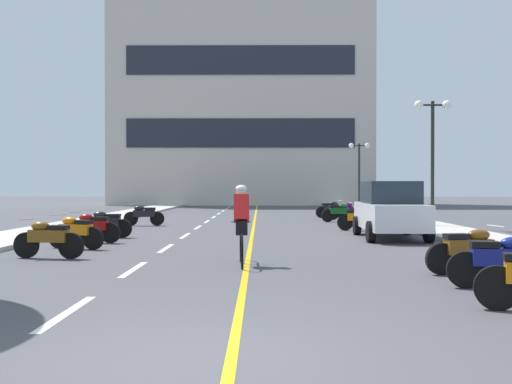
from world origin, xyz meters
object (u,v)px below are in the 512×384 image
object	(u,v)px
motorcycle_11	(331,209)
motorcycle_4	(75,231)
motorcycle_10	(344,210)
motorcycle_1	(502,260)
motorcycle_7	(360,218)
street_lamp_far	(359,160)
motorcycle_8	(144,215)
motorcycle_9	(339,212)
motorcycle_2	(469,249)
motorcycle_3	(48,238)
parked_car_near	(390,210)
motorcycle_5	(92,227)
cyclist_rider	(241,223)
street_lamp_mid	(433,134)
motorcycle_6	(106,223)

from	to	relation	value
motorcycle_11	motorcycle_4	bearing A→B (deg)	-118.87
motorcycle_4	motorcycle_10	bearing A→B (deg)	56.28
motorcycle_1	motorcycle_7	xyz separation A→B (m)	(-0.14, 12.43, 0.00)
street_lamp_far	motorcycle_8	size ratio (longest dim) A/B	2.67
motorcycle_9	motorcycle_2	bearing A→B (deg)	-89.17
motorcycle_1	motorcycle_11	bearing A→B (deg)	90.32
motorcycle_11	motorcycle_3	bearing A→B (deg)	-115.92
parked_car_near	motorcycle_2	xyz separation A→B (m)	(-0.20, -7.58, -0.44)
motorcycle_5	cyclist_rider	xyz separation A→B (m)	(4.53, -4.79, 0.41)
motorcycle_1	motorcycle_11	distance (m)	21.73
motorcycle_1	motorcycle_2	xyz separation A→B (m)	(0.05, 1.61, 0.00)
street_lamp_mid	motorcycle_10	xyz separation A→B (m)	(-2.65, 5.85, -3.28)
street_lamp_mid	motorcycle_7	world-z (taller)	street_lamp_mid
motorcycle_8	cyclist_rider	bearing A→B (deg)	-69.79
motorcycle_6	motorcycle_8	xyz separation A→B (m)	(0.08, 5.77, 0.00)
street_lamp_mid	motorcycle_11	world-z (taller)	street_lamp_mid
street_lamp_far	motorcycle_8	bearing A→B (deg)	-126.73
motorcycle_1	cyclist_rider	world-z (taller)	cyclist_rider
motorcycle_1	motorcycle_4	bearing A→B (deg)	145.64
motorcycle_4	motorcycle_11	distance (m)	17.96
motorcycle_6	motorcycle_9	world-z (taller)	same
parked_car_near	motorcycle_10	bearing A→B (deg)	89.78
parked_car_near	cyclist_rider	distance (m)	7.78
street_lamp_far	motorcycle_5	xyz separation A→B (m)	(-11.77, -23.26, -3.03)
motorcycle_2	motorcycle_10	xyz separation A→B (m)	(0.24, 18.00, 0.00)
motorcycle_2	motorcycle_3	distance (m)	9.12
street_lamp_far	motorcycle_9	bearing A→B (deg)	-103.56
street_lamp_far	motorcycle_6	bearing A→B (deg)	-118.81
street_lamp_far	cyclist_rider	bearing A→B (deg)	-104.47
motorcycle_7	street_lamp_mid	bearing A→B (deg)	23.46
motorcycle_3	motorcycle_11	distance (m)	19.77
motorcycle_2	motorcycle_6	size ratio (longest dim) A/B	1.00
motorcycle_4	motorcycle_1	bearing A→B (deg)	-34.36
street_lamp_mid	motorcycle_6	world-z (taller)	street_lamp_mid
motorcycle_4	street_lamp_far	bearing A→B (deg)	64.78
motorcycle_6	motorcycle_11	distance (m)	15.13
parked_car_near	street_lamp_far	bearing A→B (deg)	82.92
parked_car_near	motorcycle_10	size ratio (longest dim) A/B	2.50
motorcycle_10	motorcycle_6	bearing A→B (deg)	-131.96
motorcycle_2	cyclist_rider	xyz separation A→B (m)	(-4.34, 1.27, 0.41)
motorcycle_1	cyclist_rider	xyz separation A→B (m)	(-4.29, 2.88, 0.41)
motorcycle_7	cyclist_rider	world-z (taller)	cyclist_rider
motorcycle_10	street_lamp_far	bearing A→B (deg)	76.78
motorcycle_2	motorcycle_7	distance (m)	10.82
motorcycle_10	motorcycle_3	bearing A→B (deg)	-120.03
motorcycle_6	motorcycle_9	distance (m)	12.19
motorcycle_8	cyclist_rider	world-z (taller)	cyclist_rider
motorcycle_2	cyclist_rider	size ratio (longest dim) A/B	0.96
street_lamp_far	motorcycle_1	world-z (taller)	street_lamp_far
motorcycle_2	motorcycle_6	world-z (taller)	same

